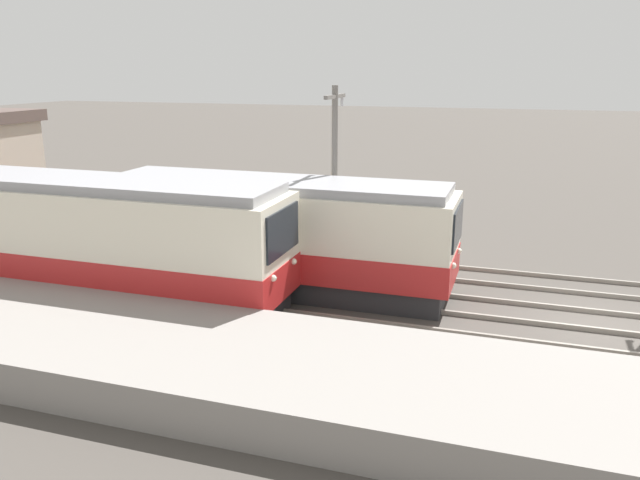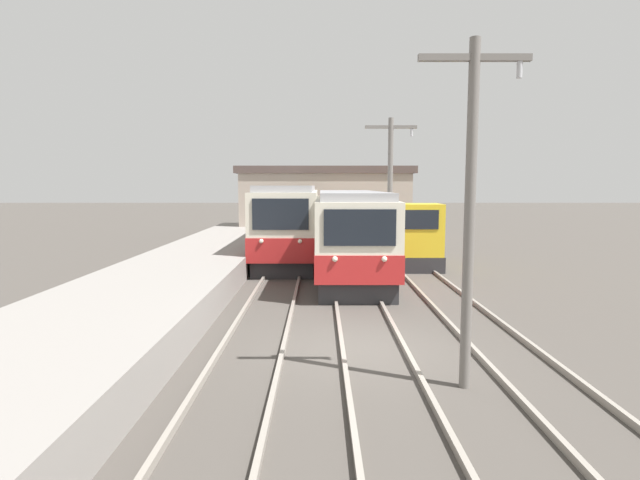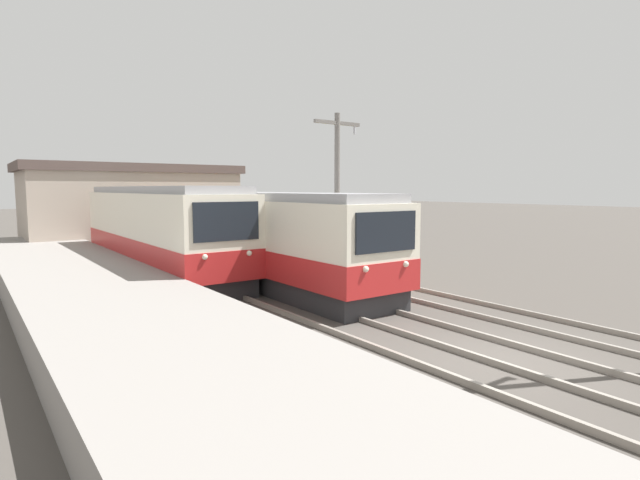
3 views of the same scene
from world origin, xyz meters
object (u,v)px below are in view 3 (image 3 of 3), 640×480
at_px(commuter_train_left, 160,235).
at_px(commuter_train_center, 281,244).
at_px(shunting_locomotive, 306,244).
at_px(catenary_mast_mid, 337,194).

relative_size(commuter_train_left, commuter_train_center, 1.16).
height_order(shunting_locomotive, catenary_mast_mid, catenary_mast_mid).
xyz_separation_m(commuter_train_left, catenary_mast_mid, (4.31, -6.74, 1.75)).
relative_size(commuter_train_left, catenary_mast_mid, 2.08).
bearing_deg(catenary_mast_mid, commuter_train_left, 122.59).
distance_m(commuter_train_center, shunting_locomotive, 4.11).
height_order(commuter_train_left, shunting_locomotive, commuter_train_left).
bearing_deg(commuter_train_left, commuter_train_center, -62.01).
relative_size(commuter_train_left, shunting_locomotive, 2.32).
bearing_deg(commuter_train_left, shunting_locomotive, -23.25).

